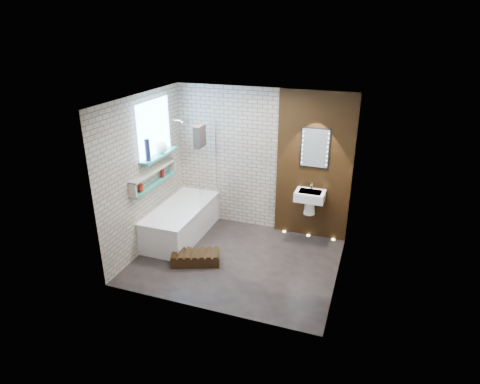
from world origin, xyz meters
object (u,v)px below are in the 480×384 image
at_px(bath_screen, 208,164).
at_px(washbasin, 310,199).
at_px(led_mirror, 315,148).
at_px(walnut_step, 196,258).
at_px(bathtub, 182,221).

distance_m(bath_screen, washbasin, 1.89).
bearing_deg(washbasin, bath_screen, -174.22).
bearing_deg(led_mirror, walnut_step, -135.27).
bearing_deg(bathtub, bath_screen, 51.10).
distance_m(led_mirror, walnut_step, 2.68).
xyz_separation_m(bath_screen, walnut_step, (0.27, -1.19, -1.19)).
xyz_separation_m(led_mirror, walnut_step, (-1.55, -1.54, -1.56)).
height_order(bath_screen, led_mirror, led_mirror).
bearing_deg(washbasin, bathtub, -163.99).
xyz_separation_m(bath_screen, led_mirror, (1.82, 0.34, 0.37)).
bearing_deg(washbasin, led_mirror, 90.00).
height_order(bathtub, washbasin, washbasin).
height_order(washbasin, walnut_step, washbasin).
relative_size(bath_screen, walnut_step, 1.82).
xyz_separation_m(washbasin, led_mirror, (0.00, 0.16, 0.86)).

